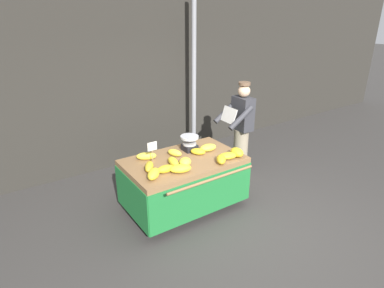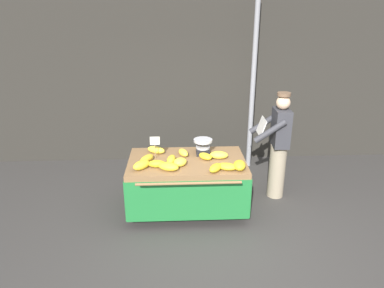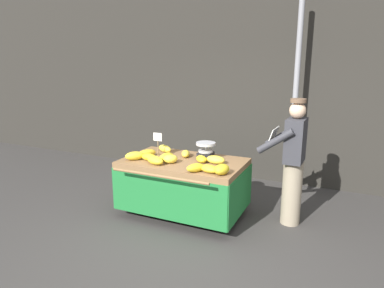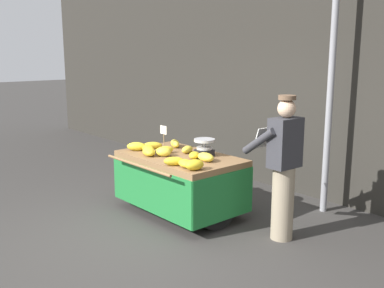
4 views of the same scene
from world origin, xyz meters
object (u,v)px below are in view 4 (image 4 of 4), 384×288
object	(u,v)px
street_pole	(330,96)
price_sign	(164,132)
banana_bunch_11	(175,143)
weighing_scale	(204,147)
banana_bunch_3	(148,149)
banana_bunch_10	(186,163)
banana_bunch_12	(165,150)
banana_bunch_7	(187,150)
banana_bunch_1	(194,155)
banana_bunch_0	(136,146)
banana_bunch_9	(194,165)
banana_bunch_5	(152,145)
vendor_person	(283,167)
banana_bunch_2	(174,161)
banana_bunch_4	(206,157)
banana_cart	(180,171)
banana_bunch_6	(149,152)
banana_bunch_8	(164,152)

from	to	relation	value
street_pole	price_sign	size ratio (longest dim) A/B	9.51
banana_bunch_11	street_pole	bearing A→B (deg)	37.21
weighing_scale	price_sign	bearing A→B (deg)	-168.50
banana_bunch_3	banana_bunch_10	distance (m)	0.97
banana_bunch_12	banana_bunch_7	bearing A→B (deg)	55.42
street_pole	banana_bunch_12	distance (m)	2.34
street_pole	banana_bunch_1	xyz separation A→B (m)	(-0.98, -1.55, -0.75)
street_pole	banana_bunch_0	bearing A→B (deg)	-135.42
banana_bunch_9	banana_bunch_11	distance (m)	1.32
banana_bunch_12	banana_bunch_9	bearing A→B (deg)	-16.14
banana_bunch_5	vendor_person	distance (m)	2.05
banana_bunch_2	banana_bunch_4	distance (m)	0.45
banana_bunch_0	banana_bunch_5	bearing A→B (deg)	76.45
price_sign	banana_bunch_3	xyz separation A→B (m)	(0.03, -0.30, -0.20)
weighing_scale	banana_bunch_0	distance (m)	1.01
banana_bunch_1	banana_bunch_11	size ratio (longest dim) A/B	0.79
banana_cart	banana_bunch_10	xyz separation A→B (m)	(0.54, -0.35, 0.27)
banana_bunch_3	banana_bunch_4	distance (m)	0.93
street_pole	price_sign	bearing A→B (deg)	-138.68
banana_bunch_4	banana_bunch_7	bearing A→B (deg)	165.85
banana_bunch_1	banana_bunch_7	distance (m)	0.35
banana_bunch_1	banana_bunch_12	world-z (taller)	banana_bunch_12
banana_bunch_11	vendor_person	xyz separation A→B (m)	(1.89, 0.09, -0.00)
street_pole	banana_bunch_6	bearing A→B (deg)	-128.40
banana_bunch_10	banana_cart	bearing A→B (deg)	146.72
banana_bunch_4	banana_bunch_8	size ratio (longest dim) A/B	1.33
banana_cart	banana_bunch_11	size ratio (longest dim) A/B	5.99
banana_bunch_2	vendor_person	size ratio (longest dim) A/B	0.15
banana_bunch_1	vendor_person	size ratio (longest dim) A/B	0.13
banana_bunch_12	banana_bunch_3	bearing A→B (deg)	-145.42
price_sign	banana_bunch_3	world-z (taller)	price_sign
banana_bunch_4	banana_bunch_8	distance (m)	0.62
banana_cart	banana_bunch_4	xyz separation A→B (m)	(0.47, 0.04, 0.28)
street_pole	weighing_scale	distance (m)	1.82
banana_bunch_1	banana_bunch_8	bearing A→B (deg)	-149.33
banana_bunch_5	banana_bunch_12	world-z (taller)	banana_bunch_5
banana_bunch_6	banana_bunch_0	bearing A→B (deg)	171.90
banana_bunch_7	banana_bunch_0	bearing A→B (deg)	-142.58
weighing_scale	banana_bunch_2	distance (m)	0.64
banana_bunch_0	banana_bunch_1	bearing A→B (deg)	18.29
banana_bunch_1	banana_bunch_4	world-z (taller)	banana_bunch_4
banana_bunch_0	banana_bunch_1	world-z (taller)	banana_bunch_0
price_sign	vendor_person	world-z (taller)	vendor_person
banana_bunch_11	banana_bunch_6	bearing A→B (deg)	-72.28
banana_bunch_5	banana_bunch_3	bearing A→B (deg)	-50.79
banana_bunch_6	banana_bunch_12	xyz separation A→B (m)	(0.04, 0.24, -0.00)
weighing_scale	banana_bunch_8	bearing A→B (deg)	-129.94
banana_bunch_4	vendor_person	distance (m)	1.02
banana_bunch_5	banana_bunch_0	bearing A→B (deg)	-103.55
banana_bunch_5	weighing_scale	bearing A→B (deg)	17.46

